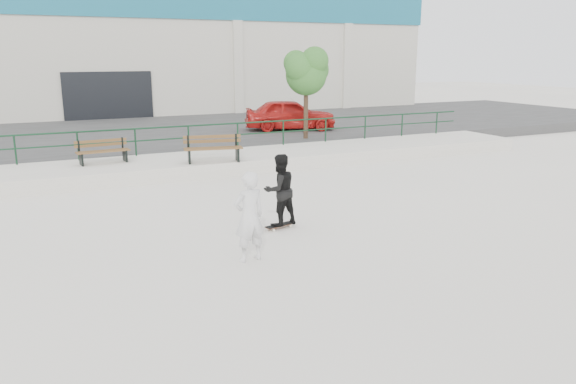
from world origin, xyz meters
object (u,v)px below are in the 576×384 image
skateboard (280,225)px  red_car (290,114)px  seated_skater (249,217)px  bench_left (103,151)px  tree (307,70)px  bench_right (213,149)px  standing_skater (280,190)px

skateboard → red_car: bearing=49.3°
red_car → seated_skater: (-8.09, -14.87, -0.32)m
bench_left → skateboard: 8.58m
bench_left → tree: tree is taller
bench_left → red_car: bearing=23.2°
tree → skateboard: bearing=-120.4°
tree → seated_skater: bearing=-122.0°
red_car → skateboard: 14.74m
red_car → seated_skater: 16.93m
tree → red_car: tree is taller
bench_left → bench_right: size_ratio=0.86×
bench_right → red_car: red_car is taller
red_car → skateboard: size_ratio=5.55×
tree → red_car: 3.73m
bench_right → tree: (5.50, 3.59, 2.53)m
bench_right → tree: size_ratio=0.52×
skateboard → standing_skater: size_ratio=0.46×
red_car → standing_skater: size_ratio=2.56×
skateboard → standing_skater: (0.00, -0.00, 0.90)m
standing_skater → bench_right: bearing=-102.8°
bench_right → standing_skater: standing_skater is taller
bench_left → seated_skater: (1.55, -9.72, 0.04)m
tree → bench_left: bearing=-166.2°
bench_right → seated_skater: 8.57m
bench_right → standing_skater: (-0.48, -6.60, 0.01)m
bench_right → standing_skater: 6.62m
seated_skater → tree: bearing=-130.1°
skateboard → bench_right: bearing=71.8°
tree → standing_skater: 12.09m
bench_left → bench_right: bench_right is taller
red_car → standing_skater: red_car is taller
red_car → tree: bearing=-173.7°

